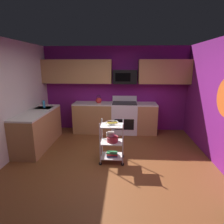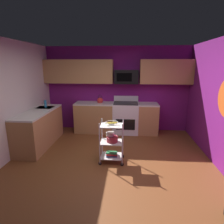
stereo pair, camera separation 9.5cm
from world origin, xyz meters
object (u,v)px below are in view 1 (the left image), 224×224
kettle (99,100)px  rolling_cart (112,142)px  book_stack (112,154)px  mixing_bowl_large (113,139)px  dish_soap_bottle (44,104)px  fruit_bowl (112,123)px  mixing_bowl_small (110,134)px  oven_range (124,117)px  microwave (125,77)px

kettle → rolling_cart: bearing=-74.4°
book_stack → kettle: size_ratio=0.94×
kettle → mixing_bowl_large: bearing=-74.0°
mixing_bowl_large → dish_soap_bottle: (-1.92, 1.11, 0.50)m
kettle → dish_soap_bottle: kettle is taller
fruit_bowl → mixing_bowl_small: size_ratio=1.49×
mixing_bowl_large → book_stack: 0.35m
rolling_cart → kettle: (-0.52, 1.87, 0.55)m
fruit_bowl → mixing_bowl_large: (0.01, 0.00, -0.36)m
oven_range → fruit_bowl: bearing=-98.0°
microwave → kettle: (-0.78, -0.11, -0.70)m
microwave → fruit_bowl: size_ratio=2.57×
rolling_cart → dish_soap_bottle: dish_soap_bottle is taller
fruit_bowl → book_stack: 0.71m
dish_soap_bottle → book_stack: bearing=-30.3°
oven_range → kettle: (-0.78, -0.00, 0.52)m
rolling_cart → mixing_bowl_large: rolling_cart is taller
oven_range → mixing_bowl_large: 1.89m
mixing_bowl_small → dish_soap_bottle: bearing=150.1°
rolling_cart → fruit_bowl: 0.43m
oven_range → microwave: microwave is taller
oven_range → fruit_bowl: (-0.26, -1.87, 0.40)m
rolling_cart → book_stack: size_ratio=3.70×
microwave → book_stack: microwave is taller
book_stack → kettle: 2.11m
mixing_bowl_large → kettle: bearing=106.0°
mixing_bowl_large → dish_soap_bottle: bearing=149.9°
mixing_bowl_large → kettle: (-0.53, 1.87, 0.48)m
rolling_cart → kettle: size_ratio=3.47×
oven_range → dish_soap_bottle: bearing=-160.7°
fruit_bowl → mixing_bowl_small: 0.26m
oven_range → dish_soap_bottle: size_ratio=5.50×
microwave → kettle: 1.06m
microwave → book_stack: bearing=-97.5°
mixing_bowl_small → microwave: bearing=81.2°
rolling_cart → book_stack: rolling_cart is taller
oven_range → book_stack: size_ratio=4.44×
oven_range → rolling_cart: 1.89m
mixing_bowl_small → rolling_cart: bearing=-46.0°
mixing_bowl_small → book_stack: bearing=-46.0°
rolling_cart → dish_soap_bottle: size_ratio=4.57×
microwave → kettle: bearing=-172.1°
rolling_cart → microwave: bearing=82.5°
microwave → mixing_bowl_small: 2.24m
kettle → fruit_bowl: bearing=-74.4°
microwave → book_stack: 2.51m
mixing_bowl_large → book_stack: size_ratio=1.02×
book_stack → microwave: bearing=82.5°
mixing_bowl_small → fruit_bowl: bearing=-46.0°
book_stack → dish_soap_bottle: (-1.91, 1.11, 0.85)m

